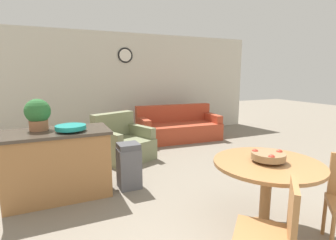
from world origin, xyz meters
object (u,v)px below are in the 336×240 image
Objects in this scene: potted_plant at (38,114)px; armchair at (122,144)px; trash_bin at (129,166)px; dining_chair_near_left at (274,231)px; couch at (178,128)px; dining_table at (267,178)px; teal_bowl at (71,127)px; fruit_bowl at (268,156)px; kitchen_island at (58,164)px.

potted_plant is 1.96m from armchair.
trash_bin is 1.38m from armchair.
trash_bin is at bearing 57.95° from dining_chair_near_left.
potted_plant is 3.76m from couch.
potted_plant is (-2.13, 1.93, 0.54)m from dining_table.
couch is (2.69, 2.26, -0.67)m from teal_bowl.
dining_chair_near_left is at bearing -104.13° from couch.
couch is at bearing 49.70° from trash_bin.
trash_bin is 0.56× the size of armchair.
fruit_bowl is 0.80× the size of potted_plant.
dining_table reaches higher than trash_bin.
kitchen_island is (-1.93, 1.79, -0.38)m from fruit_bowl.
dining_table is 3.23× the size of fruit_bowl.
fruit_bowl reaches higher than dining_table.
kitchen_island is 2.04× the size of trash_bin.
armchair is at bearing 45.98° from kitchen_island.
dining_chair_near_left is 3.63m from armchair.
dining_table is at bearing -42.79° from kitchen_island.
kitchen_island is 0.66× the size of couch.
teal_bowl is 1.81m from armchair.
teal_bowl is (-1.24, 2.27, 0.47)m from dining_chair_near_left.
potted_plant reaches higher than dining_chair_near_left.
dining_chair_near_left is 0.65× the size of kitchen_island.
dining_table is 0.24m from fruit_bowl.
couch is at bearing 6.95° from armchair.
fruit_bowl is at bearing -42.27° from potted_plant.
dining_table is 1.95m from trash_bin.
couch is (1.45, 4.53, -0.21)m from dining_chair_near_left.
potted_plant is (-1.63, 2.52, 0.64)m from dining_chair_near_left.
dining_table is 1.22× the size of dining_chair_near_left.
couch is at bearing 40.01° from teal_bowl.
kitchen_island is 3.59m from couch.
dining_chair_near_left is 2.63m from teal_bowl.
fruit_bowl is at bearing -98.01° from armchair.
teal_bowl is 0.49m from potted_plant.
dining_chair_near_left is 2.31m from trash_bin.
trash_bin is (0.94, -0.12, -0.13)m from kitchen_island.
dining_table is at bearing -59.27° from trash_bin.
kitchen_island reaches higher than couch.
kitchen_island reaches higher than fruit_bowl.
fruit_bowl is 4.09m from couch.
trash_bin is at bearing -122.18° from armchair.
potted_plant is (-0.38, 0.25, 0.17)m from teal_bowl.
potted_plant is at bearing 166.56° from trash_bin.
kitchen_island is at bearing 76.79° from dining_chair_near_left.
teal_bowl reaches higher than dining_table.
armchair is at bearing 79.48° from trash_bin.
dining_table is 2.79× the size of teal_bowl.
kitchen_island reaches higher than armchair.
trash_bin is (0.76, -0.02, -0.63)m from teal_bowl.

